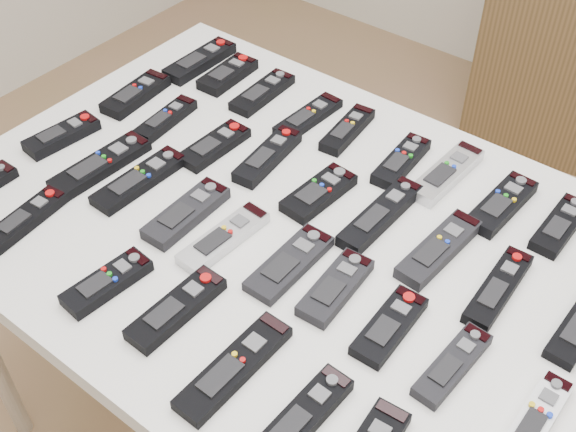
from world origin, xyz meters
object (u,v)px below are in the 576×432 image
Objects in this scene: table at (288,247)px; remote_16 at (439,249)px; remote_32 at (177,309)px; remote_0 at (200,61)px; remote_10 at (136,94)px; remote_19 at (62,135)px; remote_20 at (101,165)px; remote_34 at (302,418)px; remote_4 at (347,130)px; remote_14 at (319,193)px; remote_23 at (224,238)px; remote_26 at (389,326)px; remote_1 at (228,74)px; remote_21 at (140,180)px; remote_6 at (446,173)px; remote_28 at (536,419)px; remote_25 at (336,287)px; remote_2 at (262,93)px; remote_17 at (498,288)px; remote_33 at (234,367)px; remote_5 at (401,161)px; remote_24 at (290,263)px; remote_7 at (502,204)px; remote_22 at (186,213)px; remote_31 at (107,282)px; remote_11 at (166,119)px; remote_27 at (452,365)px; remote_12 at (214,146)px; remote_15 at (381,215)px; remote_13 at (268,156)px; remote_8 at (560,226)px; remote_3 at (308,117)px; remote_30 at (26,219)px.

table is 0.28m from remote_16.
remote_0 is at bearing 131.65° from remote_32.
remote_10 is 1.09× the size of remote_19.
remote_34 is at bearing -14.63° from remote_20.
remote_4 is 0.21m from remote_14.
remote_26 is at bearing 5.80° from remote_23.
remote_32 is at bearing -57.53° from remote_1.
remote_6 is at bearing 41.32° from remote_21.
remote_34 reaches higher than remote_28.
remote_16 is 1.22× the size of remote_25.
remote_16 is at bearing -20.34° from remote_2.
remote_17 is 0.45m from remote_33.
remote_6 is 0.91× the size of remote_20.
remote_1 is 0.93× the size of remote_5.
remote_4 reaches higher than remote_24.
remote_22 is (-0.44, -0.37, 0.00)m from remote_7.
remote_6 is 1.07× the size of remote_24.
remote_32 is (-0.01, -0.36, 0.00)m from remote_14.
remote_1 is 0.84× the size of remote_34.
remote_11 is at bearing 128.46° from remote_31.
remote_16 is 1.26× the size of remote_26.
remote_17 is 0.18m from remote_27.
remote_2 is 0.58m from remote_25.
remote_22 reaches higher than remote_4.
remote_5 is 0.77× the size of remote_33.
remote_12 is 0.17m from remote_21.
remote_23 is at bearing -4.23° from remote_22.
remote_28 is at bearing 27.60° from remote_33.
remote_1 is 0.72× the size of remote_15.
remote_13 is at bearing 85.27° from remote_22.
remote_12 and remote_28 have the same top height.
remote_16 is 1.22× the size of remote_27.
remote_15 reaches higher than remote_8.
remote_3 is 0.38m from remote_21.
remote_19 is 0.22m from remote_21.
remote_10 and remote_19 have the same top height.
remote_22 reaches higher than remote_3.
remote_0 is 0.64m from remote_15.
remote_4 is at bearing -1.21° from remote_2.
remote_15 is 1.08× the size of remote_16.
remote_7 reaches higher than remote_25.
remote_28 is at bearing 22.22° from remote_31.
remote_30 is (-0.37, -0.38, 0.00)m from remote_14.
remote_32 is 0.99× the size of remote_34.
remote_23 is 0.33m from remote_26.
remote_24 is at bearing 133.18° from remote_34.
remote_1 is at bearing -178.10° from remote_7.
remote_8 is 1.02× the size of remote_14.
remote_2 is 0.37m from remote_5.
table is at bearing -143.19° from remote_8.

